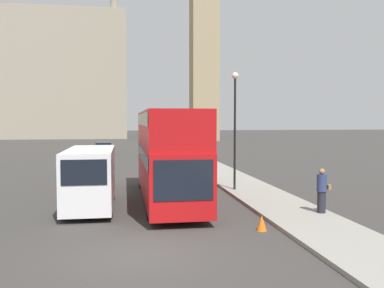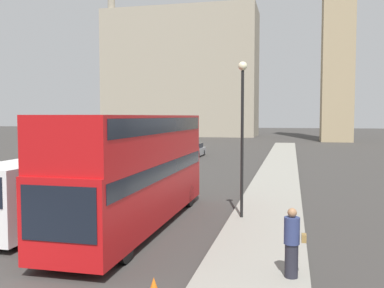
{
  "view_description": "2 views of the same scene",
  "coord_description": "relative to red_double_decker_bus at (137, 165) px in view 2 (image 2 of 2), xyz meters",
  "views": [
    {
      "loc": [
        -0.37,
        -12.41,
        3.89
      ],
      "look_at": [
        2.87,
        8.08,
        2.73
      ],
      "focal_mm": 40.0,
      "sensor_mm": 36.0,
      "label": 1
    },
    {
      "loc": [
        7.42,
        -7.33,
        4.27
      ],
      "look_at": [
        2.24,
        14.87,
        2.78
      ],
      "focal_mm": 40.0,
      "sensor_mm": 36.0,
      "label": 2
    }
  ],
  "objects": [
    {
      "name": "parked_sedan",
      "position": [
        -4.38,
        28.61,
        -1.78
      ],
      "size": [
        1.86,
        4.3,
        1.4
      ],
      "color": "#99999E",
      "rests_on": "ground_plane"
    },
    {
      "name": "pedestrian",
      "position": [
        5.81,
        -4.42,
        -1.37
      ],
      "size": [
        0.56,
        0.4,
        1.79
      ],
      "color": "#23232D",
      "rests_on": "sidewalk_strip"
    },
    {
      "name": "street_lamp",
      "position": [
        3.82,
        1.8,
        1.81
      ],
      "size": [
        0.36,
        0.36,
        6.29
      ],
      "color": "black",
      "rests_on": "sidewalk_strip"
    },
    {
      "name": "building_block_distant",
      "position": [
        -17.82,
        75.35,
        11.05
      ],
      "size": [
        32.61,
        12.55,
        32.74
      ],
      "color": "#9E937F",
      "rests_on": "ground_plane"
    },
    {
      "name": "white_van",
      "position": [
        -3.53,
        -1.46,
        -1.0
      ],
      "size": [
        2.01,
        5.92,
        2.63
      ],
      "color": "white",
      "rests_on": "ground_plane"
    },
    {
      "name": "red_double_decker_bus",
      "position": [
        0.0,
        0.0,
        0.0
      ],
      "size": [
        2.45,
        11.45,
        4.3
      ],
      "color": "#B71114",
      "rests_on": "ground_plane"
    }
  ]
}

